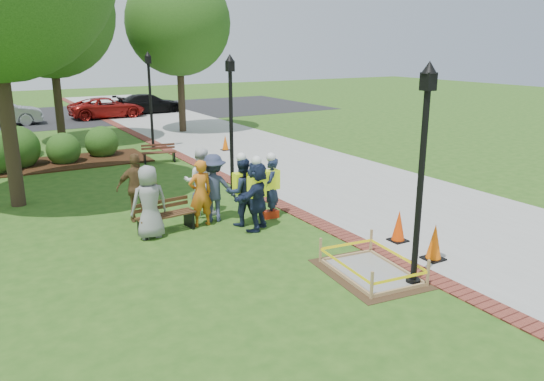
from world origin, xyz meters
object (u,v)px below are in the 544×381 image
lamp_near (422,160)px  hivis_worker_b (271,185)px  bench_near (166,223)px  cone_front (434,243)px  wet_concrete_pad (371,263)px  hivis_worker_c (242,190)px  hivis_worker_a (257,193)px

lamp_near → hivis_worker_b: (-0.30, 5.02, -1.59)m
bench_near → cone_front: 6.40m
bench_near → hivis_worker_b: 2.96m
wet_concrete_pad → hivis_worker_c: (-0.87, 4.06, 0.71)m
wet_concrete_pad → hivis_worker_a: 3.70m
bench_near → hivis_worker_c: hivis_worker_c is taller
hivis_worker_a → wet_concrete_pad: bearing=-78.8°
cone_front → hivis_worker_a: 4.41m
wet_concrete_pad → cone_front: size_ratio=2.98×
lamp_near → hivis_worker_c: (-1.27, 4.84, -1.53)m
wet_concrete_pad → cone_front: bearing=-5.0°
cone_front → lamp_near: lamp_near is taller
hivis_worker_a → hivis_worker_b: bearing=40.2°
bench_near → hivis_worker_c: bearing=-13.0°
hivis_worker_a → cone_front: bearing=-57.7°
lamp_near → hivis_worker_c: bearing=104.7°
hivis_worker_a → hivis_worker_b: (0.81, 0.69, -0.05)m
lamp_near → hivis_worker_b: 5.28m
lamp_near → hivis_worker_a: (-1.11, 4.34, -1.54)m
wet_concrete_pad → hivis_worker_b: hivis_worker_b is taller
wet_concrete_pad → lamp_near: 2.41m
hivis_worker_a → hivis_worker_c: bearing=107.9°
cone_front → hivis_worker_a: bearing=122.3°
cone_front → lamp_near: bearing=-152.7°
bench_near → hivis_worker_b: hivis_worker_b is taller
hivis_worker_a → lamp_near: bearing=-75.6°
wet_concrete_pad → hivis_worker_c: size_ratio=1.29×
bench_near → hivis_worker_b: (2.88, -0.26, 0.64)m
lamp_near → hivis_worker_a: size_ratio=2.24×
cone_front → lamp_near: (-1.23, -0.63, 2.08)m
cone_front → hivis_worker_c: size_ratio=0.43×
cone_front → wet_concrete_pad: bearing=175.0°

